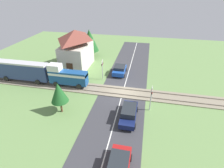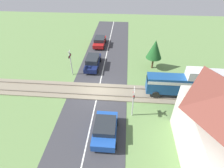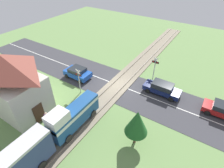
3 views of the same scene
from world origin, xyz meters
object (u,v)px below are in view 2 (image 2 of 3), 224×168
(car_near_crossing, at_px, (93,62))
(station_building, at_px, (221,129))
(crossing_signal_east_approach, at_px, (133,99))
(crossing_signal_west_approach, at_px, (70,60))
(car_behind_queue, at_px, (100,41))
(car_far_side, at_px, (105,129))
(pedestrian_by_station, at_px, (191,109))

(car_near_crossing, distance_m, station_building, 16.39)
(car_near_crossing, bearing_deg, crossing_signal_east_approach, 31.68)
(crossing_signal_west_approach, bearing_deg, car_behind_queue, 165.23)
(car_near_crossing, height_order, crossing_signal_east_approach, crossing_signal_east_approach)
(car_near_crossing, relative_size, car_behind_queue, 1.08)
(car_near_crossing, distance_m, crossing_signal_west_approach, 3.33)
(car_far_side, distance_m, crossing_signal_west_approach, 10.28)
(station_building, bearing_deg, crossing_signal_east_approach, -123.60)
(car_near_crossing, distance_m, car_far_side, 11.19)
(car_near_crossing, xyz_separation_m, crossing_signal_east_approach, (8.37, 5.16, 1.33))
(car_near_crossing, height_order, pedestrian_by_station, pedestrian_by_station)
(car_far_side, xyz_separation_m, station_building, (1.29, 7.90, 2.48))
(car_near_crossing, relative_size, pedestrian_by_station, 2.82)
(car_near_crossing, bearing_deg, station_building, 41.70)
(car_near_crossing, distance_m, crossing_signal_east_approach, 9.92)
(pedestrian_by_station, bearing_deg, car_behind_queue, -143.64)
(car_far_side, xyz_separation_m, crossing_signal_west_approach, (-8.79, -5.16, 1.35))
(car_behind_queue, distance_m, pedestrian_by_station, 17.97)
(car_near_crossing, xyz_separation_m, pedestrian_by_station, (7.83, 10.65, -0.07))
(crossing_signal_west_approach, xyz_separation_m, crossing_signal_east_approach, (6.35, 7.45, 0.00))
(crossing_signal_west_approach, relative_size, crossing_signal_east_approach, 1.00)
(pedestrian_by_station, bearing_deg, crossing_signal_east_approach, -84.43)
(car_behind_queue, xyz_separation_m, pedestrian_by_station, (14.47, 10.65, -0.04))
(car_near_crossing, height_order, car_far_side, car_near_crossing)
(car_far_side, distance_m, station_building, 8.38)
(pedestrian_by_station, bearing_deg, car_far_side, -69.05)
(car_far_side, bearing_deg, car_near_crossing, -165.08)
(station_building, distance_m, pedestrian_by_station, 4.97)
(crossing_signal_east_approach, height_order, pedestrian_by_station, crossing_signal_east_approach)
(pedestrian_by_station, bearing_deg, crossing_signal_west_approach, -114.18)
(car_near_crossing, relative_size, car_far_side, 1.20)
(station_building, bearing_deg, crossing_signal_west_approach, -127.65)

